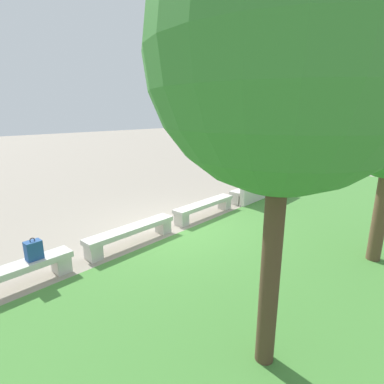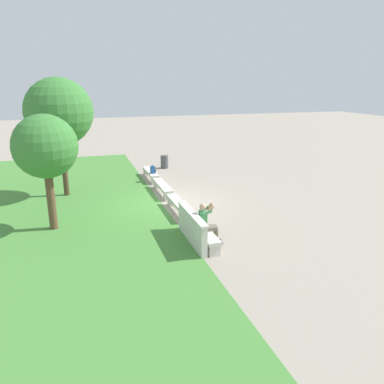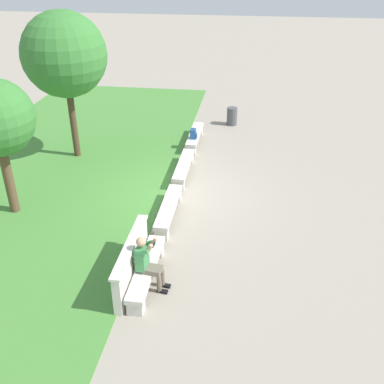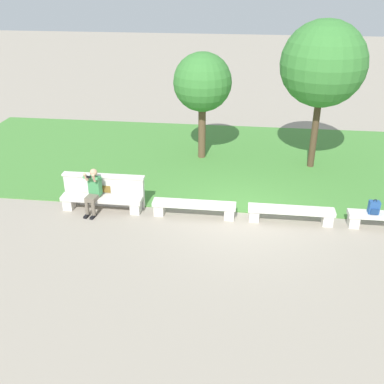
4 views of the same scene
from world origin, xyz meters
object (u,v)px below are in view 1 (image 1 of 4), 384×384
(bench_far, at_px, (3,278))
(backpack, at_px, (33,250))
(bench_near, at_px, (205,206))
(person_photographer, at_px, (253,178))
(bench_mid, at_px, (131,232))
(bench_main, at_px, (252,190))
(tree_behind_wall, at_px, (287,55))

(bench_far, height_order, backpack, backpack)
(bench_near, height_order, person_photographer, person_photographer)
(bench_mid, xyz_separation_m, person_photographer, (-5.67, -0.08, 0.43))
(bench_main, height_order, bench_far, same)
(bench_near, xyz_separation_m, backpack, (4.93, -0.02, 0.31))
(bench_main, distance_m, bench_mid, 5.49)
(bench_near, height_order, backpack, backpack)
(person_photographer, height_order, backpack, person_photographer)
(bench_mid, height_order, tree_behind_wall, tree_behind_wall)
(bench_near, bearing_deg, bench_mid, 0.00)
(backpack, bearing_deg, person_photographer, -179.57)
(bench_far, relative_size, backpack, 5.60)
(bench_near, height_order, bench_far, same)
(backpack, bearing_deg, bench_main, 179.87)
(bench_far, bearing_deg, tree_behind_wall, 112.87)
(bench_mid, bearing_deg, tree_behind_wall, 76.29)
(bench_mid, xyz_separation_m, bench_far, (2.74, 0.00, 0.00))
(bench_far, height_order, tree_behind_wall, tree_behind_wall)
(bench_near, relative_size, bench_far, 1.00)
(bench_far, bearing_deg, bench_main, 180.00)
(bench_far, relative_size, person_photographer, 1.82)
(bench_main, height_order, bench_mid, same)
(person_photographer, bearing_deg, bench_main, 22.54)
(tree_behind_wall, bearing_deg, bench_mid, -103.71)
(bench_main, distance_m, backpack, 7.68)
(tree_behind_wall, bearing_deg, bench_far, -67.13)
(bench_far, bearing_deg, bench_mid, 180.00)
(bench_main, height_order, backpack, backpack)
(bench_near, distance_m, bench_mid, 2.74)
(bench_far, xyz_separation_m, person_photographer, (-8.41, -0.08, 0.43))
(bench_far, xyz_separation_m, backpack, (-0.55, -0.02, 0.31))
(tree_behind_wall, bearing_deg, person_photographer, -147.85)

